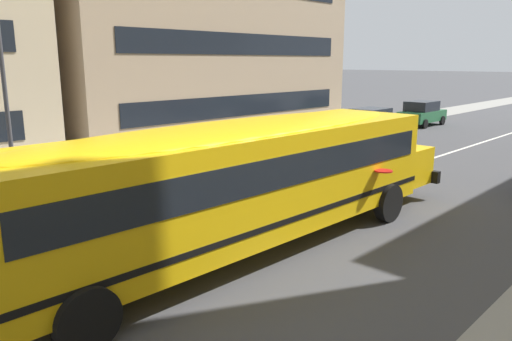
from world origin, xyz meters
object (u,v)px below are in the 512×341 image
at_px(parked_car_green_under_tree, 422,113).
at_px(street_lamp, 1,59).
at_px(parked_car_black_beside_sign, 371,122).
at_px(parked_car_white_by_entrance, 312,132).
at_px(school_bus, 247,174).

distance_m(parked_car_green_under_tree, street_lamp, 25.88).
xyz_separation_m(parked_car_green_under_tree, street_lamp, (-25.57, 1.96, 3.47)).
height_order(parked_car_black_beside_sign, parked_car_white_by_entrance, same).
xyz_separation_m(school_bus, street_lamp, (-1.79, 9.10, 2.55)).
relative_size(school_bus, parked_car_green_under_tree, 3.41).
height_order(school_bus, parked_car_white_by_entrance, school_bus).
xyz_separation_m(school_bus, parked_car_white_by_entrance, (11.44, 6.90, -0.92)).
xyz_separation_m(parked_car_black_beside_sign, street_lamp, (-18.81, 2.13, 3.47)).
distance_m(school_bus, street_lamp, 9.61).
bearing_deg(parked_car_green_under_tree, street_lamp, 175.97).
height_order(school_bus, parked_car_black_beside_sign, school_bus).
relative_size(school_bus, parked_car_black_beside_sign, 3.41).
height_order(parked_car_black_beside_sign, street_lamp, street_lamp).
height_order(parked_car_white_by_entrance, parked_car_green_under_tree, same).
bearing_deg(street_lamp, parked_car_white_by_entrance, -9.44).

